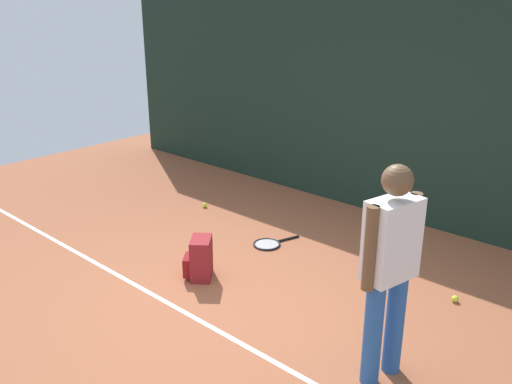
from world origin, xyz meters
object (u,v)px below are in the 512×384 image
object	(u,v)px
tennis_player	(390,263)
tennis_ball_by_fence	(205,205)
tennis_ball_near_player	(455,299)
tennis_racket	(269,244)
backpack	(200,259)

from	to	relation	value
tennis_player	tennis_ball_by_fence	size ratio (longest dim) A/B	25.76
tennis_player	tennis_ball_by_fence	distance (m)	4.02
tennis_ball_near_player	tennis_ball_by_fence	world-z (taller)	same
tennis_player	tennis_racket	world-z (taller)	tennis_player
tennis_ball_by_fence	tennis_player	bearing A→B (deg)	-22.82
tennis_racket	backpack	world-z (taller)	backpack
backpack	tennis_ball_near_player	size ratio (longest dim) A/B	6.67
tennis_ball_by_fence	tennis_ball_near_player	bearing A→B (deg)	-1.43
tennis_player	backpack	xyz separation A→B (m)	(-2.18, 0.13, -0.76)
backpack	tennis_player	bearing A→B (deg)	47.29
backpack	tennis_ball_near_player	bearing A→B (deg)	81.58
tennis_ball_near_player	tennis_racket	bearing A→B (deg)	-174.04
tennis_player	backpack	distance (m)	2.31
tennis_ball_near_player	tennis_ball_by_fence	size ratio (longest dim) A/B	1.00
tennis_player	tennis_ball_near_player	bearing A→B (deg)	12.77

